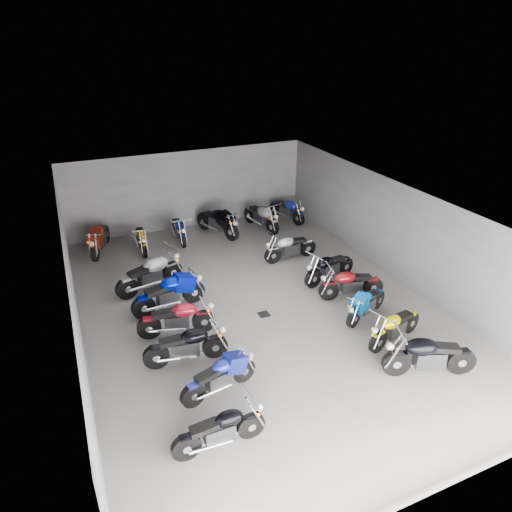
# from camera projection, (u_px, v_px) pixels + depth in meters

# --- Properties ---
(ground) EXTENTS (14.00, 14.00, 0.00)m
(ground) POSITION_uv_depth(u_px,v_px,m) (257.00, 306.00, 13.82)
(ground) COLOR gray
(ground) RESTS_ON ground
(wall_back) EXTENTS (10.00, 0.10, 3.20)m
(wall_back) POSITION_uv_depth(u_px,v_px,m) (189.00, 189.00, 18.86)
(wall_back) COLOR gray
(wall_back) RESTS_ON ground
(wall_left) EXTENTS (0.10, 14.00, 3.20)m
(wall_left) POSITION_uv_depth(u_px,v_px,m) (73.00, 295.00, 11.31)
(wall_left) COLOR gray
(wall_left) RESTS_ON ground
(wall_right) EXTENTS (0.10, 14.00, 3.20)m
(wall_right) POSITION_uv_depth(u_px,v_px,m) (397.00, 231.00, 14.90)
(wall_right) COLOR gray
(wall_right) RESTS_ON ground
(ceiling) EXTENTS (10.00, 14.00, 0.04)m
(ceiling) POSITION_uv_depth(u_px,v_px,m) (257.00, 206.00, 12.39)
(ceiling) COLOR black
(ceiling) RESTS_ON wall_back
(drain_grate) EXTENTS (0.32, 0.32, 0.01)m
(drain_grate) POSITION_uv_depth(u_px,v_px,m) (264.00, 314.00, 13.40)
(drain_grate) COLOR black
(drain_grate) RESTS_ON ground
(motorcycle_left_a) EXTENTS (1.94, 0.37, 0.86)m
(motorcycle_left_a) POSITION_uv_depth(u_px,v_px,m) (221.00, 429.00, 8.94)
(motorcycle_left_a) COLOR black
(motorcycle_left_a) RESTS_ON ground
(motorcycle_left_b) EXTENTS (1.94, 0.59, 0.86)m
(motorcycle_left_b) POSITION_uv_depth(u_px,v_px,m) (220.00, 376.00, 10.32)
(motorcycle_left_b) COLOR black
(motorcycle_left_b) RESTS_ON ground
(motorcycle_left_c) EXTENTS (2.12, 0.50, 0.93)m
(motorcycle_left_c) POSITION_uv_depth(u_px,v_px,m) (187.00, 345.00, 11.27)
(motorcycle_left_c) COLOR black
(motorcycle_left_c) RESTS_ON ground
(motorcycle_left_d) EXTENTS (2.13, 0.59, 0.94)m
(motorcycle_left_d) POSITION_uv_depth(u_px,v_px,m) (178.00, 318.00, 12.31)
(motorcycle_left_d) COLOR black
(motorcycle_left_d) RESTS_ON ground
(motorcycle_left_e) EXTENTS (2.29, 0.59, 1.01)m
(motorcycle_left_e) POSITION_uv_depth(u_px,v_px,m) (170.00, 293.00, 13.42)
(motorcycle_left_e) COLOR black
(motorcycle_left_e) RESTS_ON ground
(motorcycle_left_f) EXTENTS (2.28, 0.86, 1.03)m
(motorcycle_left_f) POSITION_uv_depth(u_px,v_px,m) (151.00, 274.00, 14.46)
(motorcycle_left_f) COLOR black
(motorcycle_left_f) RESTS_ON ground
(motorcycle_right_a) EXTENTS (2.18, 0.96, 1.00)m
(motorcycle_right_a) POSITION_uv_depth(u_px,v_px,m) (429.00, 356.00, 10.85)
(motorcycle_right_a) COLOR black
(motorcycle_right_a) RESTS_ON ground
(motorcycle_right_b) EXTENTS (1.98, 0.65, 0.89)m
(motorcycle_right_b) POSITION_uv_depth(u_px,v_px,m) (395.00, 327.00, 12.02)
(motorcycle_right_b) COLOR black
(motorcycle_right_b) RESTS_ON ground
(motorcycle_right_c) EXTENTS (1.80, 0.88, 0.84)m
(motorcycle_right_c) POSITION_uv_depth(u_px,v_px,m) (366.00, 304.00, 13.08)
(motorcycle_right_c) COLOR black
(motorcycle_right_c) RESTS_ON ground
(motorcycle_right_d) EXTENTS (2.04, 0.63, 0.91)m
(motorcycle_right_d) POSITION_uv_depth(u_px,v_px,m) (351.00, 284.00, 14.04)
(motorcycle_right_d) COLOR black
(motorcycle_right_d) RESTS_ON ground
(motorcycle_right_e) EXTENTS (2.08, 0.62, 0.92)m
(motorcycle_right_e) POSITION_uv_depth(u_px,v_px,m) (329.00, 267.00, 14.99)
(motorcycle_right_e) COLOR black
(motorcycle_right_e) RESTS_ON ground
(motorcycle_right_f) EXTENTS (2.08, 0.43, 0.91)m
(motorcycle_right_f) POSITION_uv_depth(u_px,v_px,m) (290.00, 247.00, 16.41)
(motorcycle_right_f) COLOR black
(motorcycle_right_f) RESTS_ON ground
(motorcycle_back_a) EXTENTS (0.92, 2.20, 1.01)m
(motorcycle_back_a) POSITION_uv_depth(u_px,v_px,m) (99.00, 238.00, 16.98)
(motorcycle_back_a) COLOR black
(motorcycle_back_a) RESTS_ON ground
(motorcycle_back_b) EXTENTS (0.42, 1.99, 0.87)m
(motorcycle_back_b) POSITION_uv_depth(u_px,v_px,m) (141.00, 239.00, 17.14)
(motorcycle_back_b) COLOR black
(motorcycle_back_b) RESTS_ON ground
(motorcycle_back_c) EXTENTS (0.42, 2.04, 0.89)m
(motorcycle_back_c) POSITION_uv_depth(u_px,v_px,m) (179.00, 229.00, 17.93)
(motorcycle_back_c) COLOR black
(motorcycle_back_c) RESTS_ON ground
(motorcycle_back_d) EXTENTS (1.06, 2.25, 1.04)m
(motorcycle_back_d) POSITION_uv_depth(u_px,v_px,m) (218.00, 222.00, 18.39)
(motorcycle_back_d) COLOR black
(motorcycle_back_d) RESTS_ON ground
(motorcycle_back_e) EXTENTS (0.64, 2.30, 1.02)m
(motorcycle_back_e) POSITION_uv_depth(u_px,v_px,m) (262.00, 216.00, 18.97)
(motorcycle_back_e) COLOR black
(motorcycle_back_e) RESTS_ON ground
(motorcycle_back_f) EXTENTS (0.70, 2.09, 0.93)m
(motorcycle_back_f) POSITION_uv_depth(u_px,v_px,m) (287.00, 210.00, 19.84)
(motorcycle_back_f) COLOR black
(motorcycle_back_f) RESTS_ON ground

